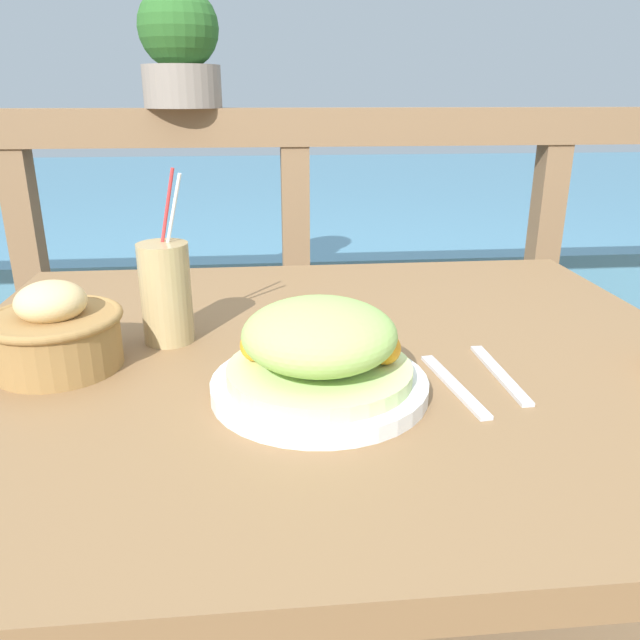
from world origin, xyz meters
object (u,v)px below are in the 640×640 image
at_px(salad_plate, 319,355).
at_px(drink_glass, 166,293).
at_px(potted_plant, 180,48).
at_px(bread_basket, 56,332).

bearing_deg(salad_plate, drink_glass, 136.50).
xyz_separation_m(salad_plate, potted_plant, (-0.24, 0.92, 0.40)).
distance_m(salad_plate, bread_basket, 0.36).
distance_m(salad_plate, drink_glass, 0.29).
height_order(salad_plate, potted_plant, potted_plant).
distance_m(bread_basket, potted_plant, 0.91).
bearing_deg(potted_plant, bread_basket, -97.11).
relative_size(bread_basket, potted_plant, 0.66).
bearing_deg(bread_basket, salad_plate, -18.04).
xyz_separation_m(salad_plate, drink_glass, (-0.21, 0.20, 0.02)).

